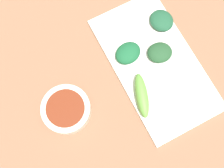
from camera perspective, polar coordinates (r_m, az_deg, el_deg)
name	(u,v)px	position (r m, az deg, el deg)	size (l,w,h in m)	color
tabletop	(126,74)	(0.67, 2.76, 2.07)	(2.10, 2.10, 0.02)	brown
sauce_bowl	(66,110)	(0.63, -9.05, -5.03)	(0.10, 0.10, 0.04)	silver
serving_plate	(155,64)	(0.67, 8.48, 3.97)	(0.18, 0.33, 0.01)	white
broccoli_leafy_0	(162,21)	(0.69, 9.82, 12.32)	(0.05, 0.06, 0.02)	#1D4D32
broccoli_leafy_1	(128,53)	(0.65, 3.19, 6.16)	(0.06, 0.05, 0.02)	#185632
broccoli_leafy_2	(160,52)	(0.66, 9.45, 6.24)	(0.06, 0.05, 0.02)	#214829
broccoli_stalk_3	(142,95)	(0.62, 5.94, -2.29)	(0.03, 0.10, 0.03)	#5F9E3F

